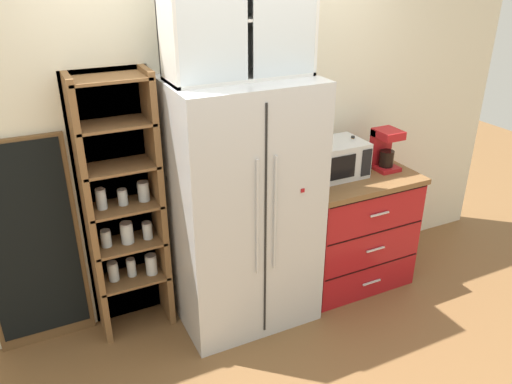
{
  "coord_description": "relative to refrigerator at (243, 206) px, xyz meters",
  "views": [
    {
      "loc": [
        -1.24,
        -2.73,
        2.37
      ],
      "look_at": [
        0.1,
        0.02,
        0.94
      ],
      "focal_mm": 35.33,
      "sensor_mm": 36.0,
      "label": 1
    }
  ],
  "objects": [
    {
      "name": "upper_cabinet",
      "position": [
        -0.0,
        0.05,
        1.19
      ],
      "size": [
        0.88,
        0.32,
        0.68
      ],
      "color": "silver",
      "rests_on": "refrigerator"
    },
    {
      "name": "ground_plane",
      "position": [
        -0.0,
        -0.02,
        -0.86
      ],
      "size": [
        10.74,
        10.74,
        0.0
      ],
      "primitive_type": "plane",
      "color": "brown"
    },
    {
      "name": "mug_sage",
      "position": [
        0.93,
        0.1,
        0.1
      ],
      "size": [
        0.12,
        0.09,
        0.09
      ],
      "color": "#8CA37F",
      "rests_on": "counter_cabinet"
    },
    {
      "name": "counter_cabinet",
      "position": [
        0.93,
        0.02,
        -0.4
      ],
      "size": [
        0.89,
        0.65,
        0.91
      ],
      "color": "#A8161C",
      "rests_on": "ground"
    },
    {
      "name": "bottle_amber",
      "position": [
        0.93,
        0.08,
        0.18
      ],
      "size": [
        0.07,
        0.07,
        0.28
      ],
      "color": "brown",
      "rests_on": "counter_cabinet"
    },
    {
      "name": "chalkboard_menu",
      "position": [
        -1.32,
        0.31,
        -0.14
      ],
      "size": [
        0.6,
        0.04,
        1.44
      ],
      "color": "brown",
      "rests_on": "ground"
    },
    {
      "name": "pantry_shelf_column",
      "position": [
        -0.74,
        0.26,
        0.04
      ],
      "size": [
        0.52,
        0.3,
        1.78
      ],
      "color": "brown",
      "rests_on": "ground"
    },
    {
      "name": "microwave",
      "position": [
        0.76,
        0.07,
        0.18
      ],
      "size": [
        0.44,
        0.33,
        0.26
      ],
      "color": "silver",
      "rests_on": "counter_cabinet"
    },
    {
      "name": "refrigerator",
      "position": [
        0.0,
        0.0,
        0.0
      ],
      "size": [
        0.92,
        0.69,
        1.72
      ],
      "color": "silver",
      "rests_on": "ground"
    },
    {
      "name": "wall_back_cream",
      "position": [
        -0.0,
        0.38,
        0.42
      ],
      "size": [
        5.04,
        0.1,
        2.55
      ],
      "primitive_type": "cube",
      "color": "silver",
      "rests_on": "ground"
    },
    {
      "name": "coffee_maker",
      "position": [
        1.19,
        0.03,
        0.21
      ],
      "size": [
        0.17,
        0.2,
        0.31
      ],
      "color": "#A8161C",
      "rests_on": "counter_cabinet"
    }
  ]
}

